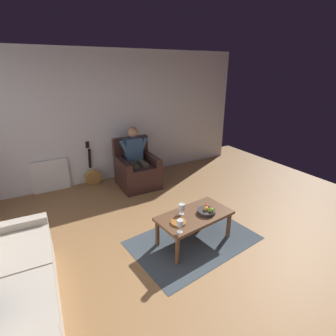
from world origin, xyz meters
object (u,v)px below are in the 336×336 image
at_px(person_seated, 136,155).
at_px(decorative_dish, 178,222).
at_px(fruit_bowl, 207,211).
at_px(coffee_table, 194,218).
at_px(wine_glass_near, 182,208).
at_px(armchair, 137,171).
at_px(guitar, 93,176).
at_px(couch, 3,296).
at_px(wine_glass_far, 180,224).

xyz_separation_m(person_seated, decorative_dish, (0.35, 2.20, -0.21)).
xyz_separation_m(person_seated, fruit_bowl, (-0.12, 2.19, -0.19)).
relative_size(coffee_table, decorative_dish, 5.28).
relative_size(coffee_table, fruit_bowl, 4.36).
bearing_deg(wine_glass_near, fruit_bowl, 154.34).
bearing_deg(armchair, person_seated, -90.00).
relative_size(person_seated, guitar, 1.33).
bearing_deg(decorative_dish, wine_glass_near, -132.93).
distance_m(fruit_bowl, decorative_dish, 0.47).
bearing_deg(armchair, couch, 45.77).
height_order(person_seated, coffee_table, person_seated).
bearing_deg(fruit_bowl, guitar, -70.87).
bearing_deg(coffee_table, armchair, -91.39).
distance_m(couch, fruit_bowl, 2.44).
bearing_deg(wine_glass_far, coffee_table, -148.05).
bearing_deg(decorative_dish, person_seated, -99.06).
bearing_deg(decorative_dish, armchair, -99.13).
bearing_deg(decorative_dish, fruit_bowl, -178.51).
xyz_separation_m(coffee_table, wine_glass_far, (0.39, 0.24, 0.18)).
bearing_deg(wine_glass_near, person_seated, -95.58).
height_order(coffee_table, fruit_bowl, fruit_bowl).
bearing_deg(coffee_table, decorative_dish, 12.23).
height_order(person_seated, wine_glass_near, person_seated).
bearing_deg(person_seated, coffee_table, 89.90).
bearing_deg(guitar, person_seated, 150.56).
distance_m(armchair, person_seated, 0.33).
bearing_deg(couch, coffee_table, 97.20).
distance_m(armchair, wine_glass_far, 2.42).
xyz_separation_m(couch, wine_glass_near, (-2.12, -0.26, 0.20)).
xyz_separation_m(guitar, wine_glass_far, (-0.36, 2.84, 0.34)).
height_order(armchair, guitar, armchair).
bearing_deg(wine_glass_near, decorative_dish, 47.07).
height_order(guitar, wine_glass_near, guitar).
relative_size(person_seated, coffee_table, 1.11).
height_order(guitar, fruit_bowl, guitar).
xyz_separation_m(guitar, fruit_bowl, (-0.92, 2.64, 0.26)).
bearing_deg(armchair, coffee_table, 89.90).
xyz_separation_m(couch, wine_glass_far, (-1.88, 0.09, 0.22)).
height_order(wine_glass_far, decorative_dish, wine_glass_far).
relative_size(couch, guitar, 2.01).
relative_size(person_seated, decorative_dish, 5.88).
bearing_deg(fruit_bowl, person_seated, -86.98).
distance_m(armchair, couch, 3.25).
xyz_separation_m(person_seated, guitar, (0.80, -0.45, -0.44)).
distance_m(coffee_table, wine_glass_far, 0.50).
xyz_separation_m(wine_glass_near, decorative_dish, (0.15, 0.16, -0.09)).
xyz_separation_m(coffee_table, wine_glass_near, (0.15, -0.10, 0.17)).
bearing_deg(decorative_dish, coffee_table, -167.77).
distance_m(wine_glass_near, wine_glass_far, 0.42).
relative_size(coffee_table, wine_glass_far, 6.29).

